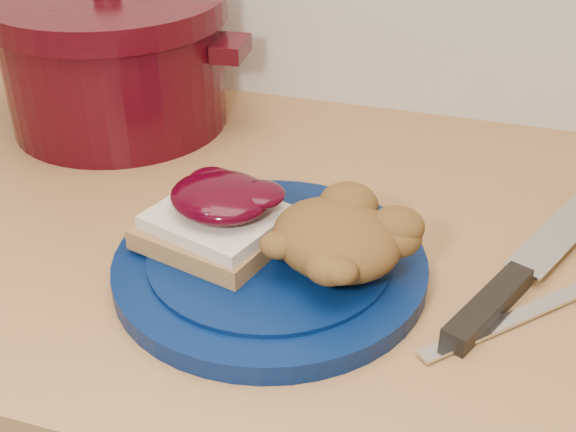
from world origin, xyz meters
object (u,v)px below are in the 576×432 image
(chef_knife, at_px, (512,282))
(plate, at_px, (270,265))
(dutch_oven, at_px, (115,60))
(butter_knife, at_px, (512,319))
(pepper_grinder, at_px, (118,65))

(chef_knife, bearing_deg, plate, 124.03)
(plate, xyz_separation_m, dutch_oven, (-0.28, 0.25, 0.07))
(plate, distance_m, dutch_oven, 0.38)
(butter_knife, bearing_deg, pepper_grinder, 103.96)
(plate, distance_m, butter_knife, 0.21)
(plate, relative_size, chef_knife, 0.91)
(chef_knife, distance_m, dutch_oven, 0.53)
(plate, xyz_separation_m, pepper_grinder, (-0.29, 0.28, 0.05))
(chef_knife, bearing_deg, butter_knife, -152.65)
(butter_knife, bearing_deg, chef_knife, 47.26)
(butter_knife, distance_m, dutch_oven, 0.55)
(pepper_grinder, bearing_deg, plate, -43.22)
(chef_knife, height_order, pepper_grinder, pepper_grinder)
(chef_knife, xyz_separation_m, dutch_oven, (-0.48, 0.21, 0.07))
(dutch_oven, height_order, pepper_grinder, dutch_oven)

